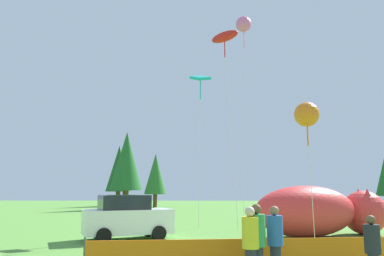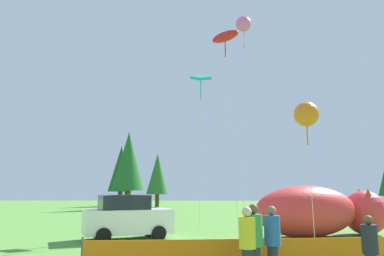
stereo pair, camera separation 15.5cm
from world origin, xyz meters
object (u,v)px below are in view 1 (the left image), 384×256
parked_car (127,217)px  kite_pink_octopus (243,25)px  kite_orange_flower (307,115)px  kite_teal_diamond (200,81)px  inflatable_cat (320,213)px  spectator_in_blue_shirt (275,240)px  spectator_in_grey_shirt (251,243)px  folding_chair (276,245)px  spectator_in_red_shirt (373,248)px  kite_red_lizard (225,38)px  spectator_in_green_shirt (257,241)px

parked_car → kite_pink_octopus: size_ratio=0.39×
kite_pink_octopus → kite_orange_flower: 6.21m
kite_teal_diamond → kite_pink_octopus: bearing=-55.0°
inflatable_cat → spectator_in_blue_shirt: (-3.86, -8.98, -0.11)m
kite_pink_octopus → spectator_in_grey_shirt: bearing=-96.4°
folding_chair → spectator_in_red_shirt: size_ratio=0.52×
spectator_in_blue_shirt → kite_orange_flower: (2.51, 5.57, 4.30)m
parked_car → kite_red_lizard: size_ratio=0.37×
spectator_in_blue_shirt → kite_orange_flower: size_ratio=0.32×
spectator_in_blue_shirt → spectator_in_red_shirt: 2.22m
spectator_in_blue_shirt → spectator_in_grey_shirt: bearing=-143.0°
kite_orange_flower → kite_red_lizard: 9.07m
spectator_in_grey_shirt → spectator_in_blue_shirt: (0.68, 0.51, -0.00)m
parked_car → kite_red_lizard: bearing=15.7°
parked_car → folding_chair: size_ratio=4.97×
inflatable_cat → spectator_in_green_shirt: bearing=-134.6°
kite_teal_diamond → parked_car: bearing=-132.2°
spectator_in_blue_shirt → kite_pink_octopus: kite_pink_octopus is taller
folding_chair → inflatable_cat: inflatable_cat is taller
spectator_in_grey_shirt → kite_orange_flower: 8.09m
kite_red_lizard → kite_pink_octopus: bearing=-78.0°
kite_orange_flower → spectator_in_blue_shirt: bearing=-114.3°
inflatable_cat → kite_pink_octopus: kite_pink_octopus is taller
spectator_in_grey_shirt → kite_pink_octopus: (0.98, 8.73, 9.46)m
folding_chair → kite_red_lizard: (-0.95, 9.06, 10.78)m
folding_chair → spectator_in_green_shirt: 3.20m
folding_chair → kite_pink_octopus: kite_pink_octopus is taller
parked_car → spectator_in_blue_shirt: (5.28, -7.68, 0.02)m
spectator_in_red_shirt → folding_chair: bearing=116.7°
folding_chair → kite_pink_octopus: size_ratio=0.08×
parked_car → kite_red_lizard: (4.84, 4.01, 10.31)m
inflatable_cat → kite_pink_octopus: 10.03m
spectator_in_grey_shirt → kite_teal_diamond: kite_teal_diamond is taller
spectator_in_red_shirt → kite_teal_diamond: size_ratio=0.18×
folding_chair → inflatable_cat: bearing=-84.6°
folding_chair → spectator_in_red_shirt: bearing=150.0°
spectator_in_green_shirt → spectator_in_blue_shirt: spectator_in_green_shirt is taller
spectator_in_blue_shirt → kite_red_lizard: 15.58m
spectator_in_green_shirt → kite_orange_flower: 7.89m
kite_pink_octopus → kite_orange_flower: size_ratio=1.88×
spectator_in_blue_shirt → kite_pink_octopus: size_ratio=0.17×
spectator_in_red_shirt → parked_car: bearing=131.8°
kite_red_lizard → folding_chair: bearing=-84.0°
kite_teal_diamond → folding_chair: bearing=-74.5°
spectator_in_red_shirt → inflatable_cat: bearing=79.8°
folding_chair → kite_teal_diamond: (-2.42, 8.75, 8.00)m
kite_orange_flower → kite_pink_octopus: bearing=129.8°
inflatable_cat → spectator_in_blue_shirt: 9.77m
parked_car → kite_orange_flower: size_ratio=0.74×
spectator_in_grey_shirt → kite_teal_diamond: bearing=95.9°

